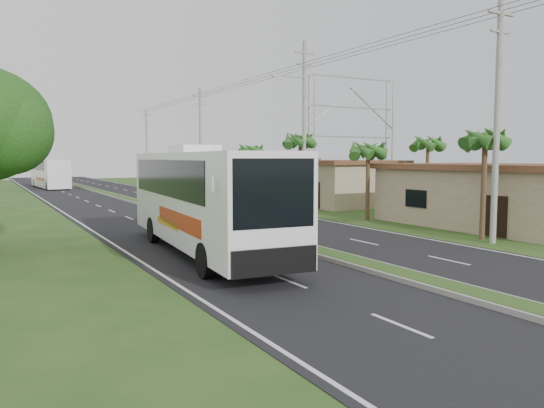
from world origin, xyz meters
TOP-DOWN VIEW (x-y plane):
  - ground at (0.00, 0.00)m, footprint 180.00×180.00m
  - road_asphalt at (0.00, 20.00)m, footprint 14.00×160.00m
  - median_strip at (0.00, 20.00)m, footprint 1.20×160.00m
  - lane_edge_left at (-6.70, 20.00)m, footprint 0.12×160.00m
  - lane_edge_right at (6.70, 20.00)m, footprint 0.12×160.00m
  - shop_near at (14.00, 6.00)m, footprint 8.60×12.60m
  - shop_mid at (14.00, 22.00)m, footprint 7.60×10.60m
  - shop_far at (14.00, 36.00)m, footprint 8.60×11.60m
  - palm_verge_a at (9.00, 3.00)m, footprint 2.40×2.40m
  - palm_verge_b at (9.40, 12.00)m, footprint 2.40×2.40m
  - palm_verge_c at (8.80, 19.00)m, footprint 2.40×2.40m
  - palm_verge_d at (9.30, 28.00)m, footprint 2.40×2.40m
  - palm_behind_shop at (17.50, 15.00)m, footprint 2.40×2.40m
  - utility_pole_a at (8.50, 2.00)m, footprint 1.60×0.28m
  - utility_pole_b at (8.47, 18.00)m, footprint 3.20×0.28m
  - utility_pole_c at (8.50, 38.00)m, footprint 1.60×0.28m
  - utility_pole_d at (8.50, 58.00)m, footprint 1.60×0.28m
  - billboard_lattice at (22.00, 30.00)m, footprint 10.18×1.18m
  - coach_bus_main at (-3.98, 5.95)m, footprint 3.89×13.76m
  - coach_bus_far at (-3.81, 59.00)m, footprint 3.41×12.52m
  - motorcyclist at (0.50, 8.21)m, footprint 1.98×0.65m

SIDE VIEW (x-z plane):
  - ground at x=0.00m, z-range 0.00..0.00m
  - lane_edge_left at x=-6.70m, z-range 0.00..0.00m
  - lane_edge_right at x=6.70m, z-range 0.00..0.00m
  - road_asphalt at x=0.00m, z-range 0.00..0.02m
  - median_strip at x=0.00m, z-range 0.01..0.20m
  - motorcyclist at x=0.50m, z-range -0.34..2.09m
  - shop_near at x=14.00m, z-range 0.02..3.54m
  - shop_mid at x=14.00m, z-range 0.02..3.69m
  - shop_far at x=14.00m, z-range 0.02..3.84m
  - coach_bus_far at x=-3.81m, z-range 0.24..3.85m
  - coach_bus_main at x=-3.98m, z-range 0.22..4.61m
  - palm_verge_b at x=9.40m, z-range 1.83..6.88m
  - palm_verge_d at x=9.30m, z-range 1.92..7.17m
  - palm_verge_a at x=9.00m, z-range 2.02..7.47m
  - palm_behind_shop at x=17.50m, z-range 2.11..7.76m
  - palm_verge_c at x=8.80m, z-range 2.20..8.05m
  - utility_pole_d at x=8.50m, z-range 0.17..10.67m
  - utility_pole_a at x=8.50m, z-range 0.17..11.17m
  - utility_pole_c at x=8.50m, z-range 0.17..11.17m
  - utility_pole_b at x=8.47m, z-range 0.26..12.26m
  - billboard_lattice at x=22.00m, z-range 0.79..12.86m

